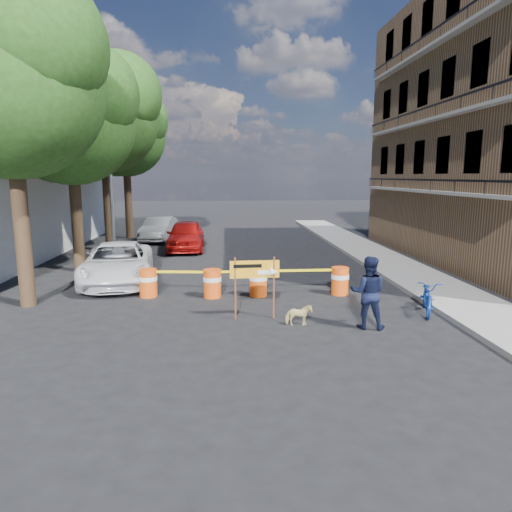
{
  "coord_description": "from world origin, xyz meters",
  "views": [
    {
      "loc": [
        -0.95,
        -11.57,
        3.82
      ],
      "look_at": [
        0.05,
        2.69,
        1.3
      ],
      "focal_mm": 32.0,
      "sensor_mm": 36.0,
      "label": 1
    }
  ],
  "objects": [
    {
      "name": "bicycle",
      "position": [
        4.73,
        0.45,
        0.94
      ],
      "size": [
        0.96,
        1.16,
        1.88
      ],
      "primitive_type": "imported",
      "rotation": [
        0.0,
        0.0,
        -0.36
      ],
      "color": "#143FA9",
      "rests_on": "ground"
    },
    {
      "name": "detour_sign",
      "position": [
        0.0,
        0.26,
        1.24
      ],
      "size": [
        1.32,
        0.26,
        1.7
      ],
      "rotation": [
        0.0,
        0.0,
        0.05
      ],
      "color": "#592D19",
      "rests_on": "ground"
    },
    {
      "name": "barrel_far_left",
      "position": [
        -3.39,
        2.79,
        0.47
      ],
      "size": [
        0.58,
        0.58,
        0.9
      ],
      "color": "#D7460C",
      "rests_on": "ground"
    },
    {
      "name": "barrel_mid_right",
      "position": [
        0.12,
        2.63,
        0.47
      ],
      "size": [
        0.58,
        0.58,
        0.9
      ],
      "color": "#D7460C",
      "rests_on": "ground"
    },
    {
      "name": "tree_near",
      "position": [
        -6.73,
        2.0,
        6.36
      ],
      "size": [
        5.46,
        5.2,
        9.15
      ],
      "color": "#332316",
      "rests_on": "ground"
    },
    {
      "name": "suv_white",
      "position": [
        -4.8,
        4.87,
        0.71
      ],
      "size": [
        3.03,
        5.4,
        1.43
      ],
      "primitive_type": "imported",
      "rotation": [
        0.0,
        0.0,
        0.13
      ],
      "color": "white",
      "rests_on": "ground"
    },
    {
      "name": "sedan_red",
      "position": [
        -2.95,
        12.12,
        0.77
      ],
      "size": [
        1.9,
        4.56,
        1.54
      ],
      "primitive_type": "imported",
      "rotation": [
        0.0,
        0.0,
        0.02
      ],
      "color": "#9F0F0D",
      "rests_on": "ground"
    },
    {
      "name": "barrel_far_right",
      "position": [
        2.78,
        2.65,
        0.47
      ],
      "size": [
        0.58,
        0.58,
        0.9
      ],
      "color": "#D7460C",
      "rests_on": "ground"
    },
    {
      "name": "streetlamp",
      "position": [
        -5.93,
        9.5,
        4.38
      ],
      "size": [
        1.25,
        0.18,
        8.0
      ],
      "color": "gray",
      "rests_on": "ground"
    },
    {
      "name": "ground",
      "position": [
        0.0,
        0.0,
        0.0
      ],
      "size": [
        120.0,
        120.0,
        0.0
      ],
      "primitive_type": "plane",
      "color": "black",
      "rests_on": "ground"
    },
    {
      "name": "tree_mid_a",
      "position": [
        -6.74,
        7.0,
        6.01
      ],
      "size": [
        5.25,
        5.0,
        8.68
      ],
      "color": "#332316",
      "rests_on": "ground"
    },
    {
      "name": "sidewalk_east",
      "position": [
        6.2,
        6.0,
        0.07
      ],
      "size": [
        2.4,
        40.0,
        0.15
      ],
      "primitive_type": "cube",
      "color": "gray",
      "rests_on": "ground"
    },
    {
      "name": "dog",
      "position": [
        0.93,
        -0.39,
        0.28
      ],
      "size": [
        0.67,
        0.31,
        0.56
      ],
      "primitive_type": "imported",
      "rotation": [
        0.0,
        0.0,
        1.58
      ],
      "color": "#E5D283",
      "rests_on": "ground"
    },
    {
      "name": "tree_mid_b",
      "position": [
        -6.73,
        12.0,
        6.71
      ],
      "size": [
        5.67,
        5.4,
        9.62
      ],
      "color": "#332316",
      "rests_on": "ground"
    },
    {
      "name": "sedan_silver",
      "position": [
        -4.8,
        15.72,
        0.71
      ],
      "size": [
        1.93,
        4.43,
        1.42
      ],
      "primitive_type": "imported",
      "rotation": [
        0.0,
        0.0,
        -0.1
      ],
      "color": "#9EA0A5",
      "rests_on": "ground"
    },
    {
      "name": "pedestrian",
      "position": [
        2.65,
        -0.66,
        0.92
      ],
      "size": [
        1.06,
        0.93,
        1.85
      ],
      "primitive_type": "imported",
      "rotation": [
        0.0,
        0.0,
        2.85
      ],
      "color": "black",
      "rests_on": "ground"
    },
    {
      "name": "barrel_mid_left",
      "position": [
        -1.35,
        2.58,
        0.47
      ],
      "size": [
        0.58,
        0.58,
        0.9
      ],
      "color": "#D7460C",
      "rests_on": "ground"
    },
    {
      "name": "tree_far",
      "position": [
        -6.74,
        17.0,
        6.22
      ],
      "size": [
        5.04,
        4.8,
        8.84
      ],
      "color": "#332316",
      "rests_on": "ground"
    }
  ]
}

